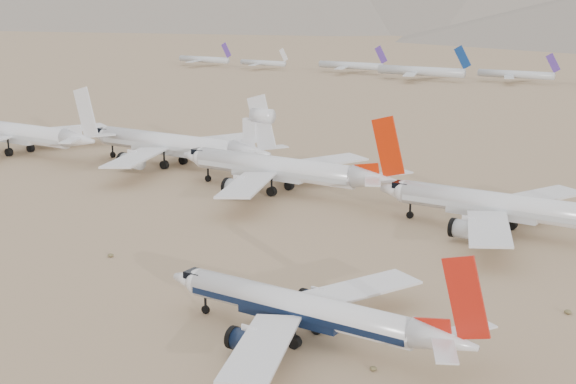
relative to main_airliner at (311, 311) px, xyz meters
The scene contains 6 objects.
ground 15.51m from the main_airliner, 163.55° to the right, with size 7000.00×7000.00×0.00m, color #84674C.
main_airliner is the anchor object (origin of this frame).
row2_gold_tail 59.05m from the main_airliner, 85.17° to the left, with size 49.35×48.27×17.57m.
row2_orange_tail 77.38m from the main_airliner, 126.50° to the left, with size 53.02×51.87×18.91m.
row2_white_trijet 109.35m from the main_airliner, 139.69° to the left, with size 56.33×55.05×19.96m.
row2_white_twin 143.50m from the main_airliner, 155.16° to the left, with size 55.59×54.39×19.86m.
Camera 1 is at (62.53, -72.91, 40.69)m, focal length 50.00 mm.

